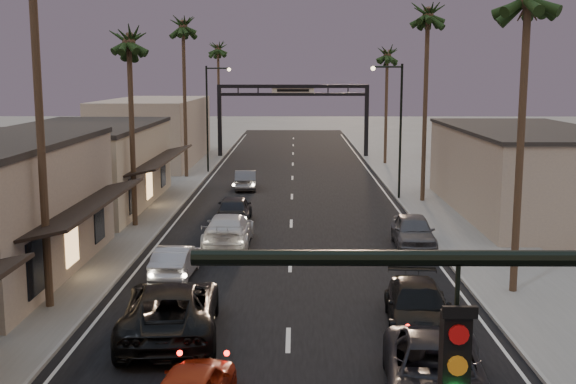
{
  "coord_description": "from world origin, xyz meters",
  "views": [
    {
      "loc": [
        0.21,
        -2.82,
        8.37
      ],
      "look_at": [
        -0.14,
        32.84,
        2.5
      ],
      "focal_mm": 45.0,
      "sensor_mm": 36.0,
      "label": 1
    }
  ],
  "objects_px": {
    "palm_far": "(218,45)",
    "oncoming_silver": "(176,261)",
    "palm_rc": "(387,50)",
    "oncoming_pickup": "(171,310)",
    "streetlight_right": "(397,120)",
    "palm_ld": "(183,21)",
    "curbside_near": "(436,373)",
    "streetlight_left": "(210,110)",
    "palm_rb": "(428,9)",
    "palm_lc": "(128,33)",
    "curbside_black": "(418,307)",
    "arch": "(293,102)"
  },
  "relations": [
    {
      "from": "palm_far",
      "to": "oncoming_silver",
      "type": "bearing_deg",
      "value": -86.06
    },
    {
      "from": "palm_rc",
      "to": "oncoming_pickup",
      "type": "bearing_deg",
      "value": -105.48
    },
    {
      "from": "streetlight_right",
      "to": "oncoming_pickup",
      "type": "height_order",
      "value": "streetlight_right"
    },
    {
      "from": "palm_ld",
      "to": "curbside_near",
      "type": "xyz_separation_m",
      "value": [
        12.42,
        -40.31,
        -11.63
      ]
    },
    {
      "from": "streetlight_right",
      "to": "palm_rc",
      "type": "bearing_deg",
      "value": 84.95
    },
    {
      "from": "streetlight_left",
      "to": "palm_rb",
      "type": "distance_m",
      "value": 22.07
    },
    {
      "from": "streetlight_left",
      "to": "palm_ld",
      "type": "xyz_separation_m",
      "value": [
        -1.68,
        -3.0,
        7.09
      ]
    },
    {
      "from": "palm_far",
      "to": "palm_lc",
      "type": "bearing_deg",
      "value": -90.41
    },
    {
      "from": "palm_rc",
      "to": "palm_ld",
      "type": "bearing_deg",
      "value": -152.38
    },
    {
      "from": "streetlight_right",
      "to": "oncoming_pickup",
      "type": "distance_m",
      "value": 28.16
    },
    {
      "from": "oncoming_silver",
      "to": "curbside_black",
      "type": "xyz_separation_m",
      "value": [
        9.03,
        -6.07,
        0.06
      ]
    },
    {
      "from": "palm_lc",
      "to": "arch",
      "type": "bearing_deg",
      "value": 75.8
    },
    {
      "from": "palm_rb",
      "to": "streetlight_right",
      "type": "bearing_deg",
      "value": 149.24
    },
    {
      "from": "arch",
      "to": "curbside_black",
      "type": "distance_m",
      "value": 50.22
    },
    {
      "from": "streetlight_right",
      "to": "streetlight_left",
      "type": "bearing_deg",
      "value": 136.79
    },
    {
      "from": "palm_lc",
      "to": "oncoming_pickup",
      "type": "bearing_deg",
      "value": -73.84
    },
    {
      "from": "palm_rc",
      "to": "curbside_near",
      "type": "distance_m",
      "value": 50.47
    },
    {
      "from": "palm_rb",
      "to": "arch",
      "type": "bearing_deg",
      "value": 108.3
    },
    {
      "from": "streetlight_left",
      "to": "curbside_black",
      "type": "distance_m",
      "value": 39.7
    },
    {
      "from": "streetlight_right",
      "to": "palm_rc",
      "type": "distance_m",
      "value": 19.75
    },
    {
      "from": "oncoming_pickup",
      "to": "curbside_near",
      "type": "relative_size",
      "value": 1.13
    },
    {
      "from": "palm_rb",
      "to": "oncoming_silver",
      "type": "xyz_separation_m",
      "value": [
        -13.33,
        -17.74,
        -11.74
      ]
    },
    {
      "from": "palm_rb",
      "to": "curbside_black",
      "type": "height_order",
      "value": "palm_rb"
    },
    {
      "from": "streetlight_right",
      "to": "curbside_near",
      "type": "relative_size",
      "value": 1.59
    },
    {
      "from": "oncoming_silver",
      "to": "palm_far",
      "type": "bearing_deg",
      "value": -82.68
    },
    {
      "from": "palm_ld",
      "to": "curbside_near",
      "type": "distance_m",
      "value": 43.75
    },
    {
      "from": "arch",
      "to": "palm_ld",
      "type": "bearing_deg",
      "value": -119.83
    },
    {
      "from": "arch",
      "to": "palm_far",
      "type": "relative_size",
      "value": 1.15
    },
    {
      "from": "streetlight_left",
      "to": "curbside_near",
      "type": "distance_m",
      "value": 44.85
    },
    {
      "from": "oncoming_pickup",
      "to": "oncoming_silver",
      "type": "bearing_deg",
      "value": -87.17
    },
    {
      "from": "arch",
      "to": "palm_lc",
      "type": "xyz_separation_m",
      "value": [
        -8.6,
        -34.0,
        4.94
      ]
    },
    {
      "from": "palm_far",
      "to": "arch",
      "type": "bearing_deg",
      "value": -43.95
    },
    {
      "from": "arch",
      "to": "oncoming_silver",
      "type": "xyz_separation_m",
      "value": [
        -4.73,
        -43.74,
        -4.86
      ]
    },
    {
      "from": "palm_far",
      "to": "curbside_near",
      "type": "bearing_deg",
      "value": -79.16
    },
    {
      "from": "streetlight_left",
      "to": "palm_rb",
      "type": "relative_size",
      "value": 0.63
    },
    {
      "from": "curbside_black",
      "to": "arch",
      "type": "bearing_deg",
      "value": 99.02
    },
    {
      "from": "arch",
      "to": "palm_lc",
      "type": "distance_m",
      "value": 35.41
    },
    {
      "from": "streetlight_left",
      "to": "oncoming_silver",
      "type": "xyz_separation_m",
      "value": [
        2.19,
        -31.74,
        -4.65
      ]
    },
    {
      "from": "streetlight_right",
      "to": "palm_rc",
      "type": "xyz_separation_m",
      "value": [
        1.68,
        19.0,
        5.14
      ]
    },
    {
      "from": "palm_rc",
      "to": "palm_far",
      "type": "height_order",
      "value": "palm_far"
    },
    {
      "from": "curbside_black",
      "to": "palm_far",
      "type": "bearing_deg",
      "value": 106.39
    },
    {
      "from": "palm_lc",
      "to": "palm_rb",
      "type": "height_order",
      "value": "palm_rb"
    },
    {
      "from": "streetlight_left",
      "to": "curbside_near",
      "type": "xyz_separation_m",
      "value": [
        10.74,
        -43.31,
        -4.54
      ]
    },
    {
      "from": "arch",
      "to": "palm_lc",
      "type": "relative_size",
      "value": 1.25
    },
    {
      "from": "arch",
      "to": "streetlight_right",
      "type": "xyz_separation_m",
      "value": [
        6.92,
        -25.0,
        -0.2
      ]
    },
    {
      "from": "palm_far",
      "to": "oncoming_pickup",
      "type": "distance_m",
      "value": 59.78
    },
    {
      "from": "streetlight_left",
      "to": "curbside_near",
      "type": "height_order",
      "value": "streetlight_left"
    },
    {
      "from": "palm_ld",
      "to": "curbside_black",
      "type": "relative_size",
      "value": 2.8
    },
    {
      "from": "streetlight_right",
      "to": "palm_rb",
      "type": "distance_m",
      "value": 7.35
    },
    {
      "from": "palm_rc",
      "to": "oncoming_pickup",
      "type": "xyz_separation_m",
      "value": [
        -12.37,
        -44.67,
        -9.57
      ]
    }
  ]
}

